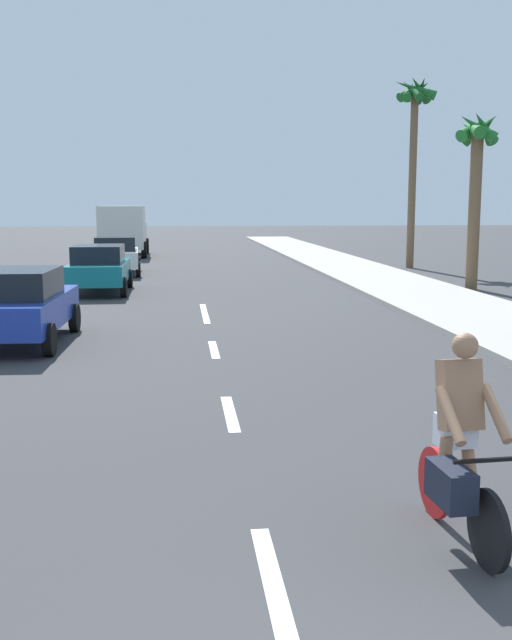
% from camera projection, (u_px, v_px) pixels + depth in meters
% --- Properties ---
extents(ground_plane, '(160.00, 160.00, 0.00)m').
position_uv_depth(ground_plane, '(201.00, 300.00, 22.78)').
color(ground_plane, '#38383A').
extents(sidewalk_strip, '(3.60, 80.00, 0.14)m').
position_uv_depth(sidewalk_strip, '(404.00, 288.00, 25.45)').
color(sidewalk_strip, '#B2ADA3').
rests_on(sidewalk_strip, ground).
extents(lane_stripe_1, '(0.16, 1.80, 0.01)m').
position_uv_depth(lane_stripe_1, '(272.00, 578.00, 5.79)').
color(lane_stripe_1, white).
rests_on(lane_stripe_1, ground).
extents(lane_stripe_2, '(0.16, 1.80, 0.01)m').
position_uv_depth(lane_stripe_2, '(230.00, 413.00, 10.38)').
color(lane_stripe_2, white).
rests_on(lane_stripe_2, ground).
extents(lane_stripe_3, '(0.16, 1.80, 0.01)m').
position_uv_depth(lane_stripe_3, '(214.00, 349.00, 14.95)').
color(lane_stripe_3, white).
rests_on(lane_stripe_3, ground).
extents(lane_stripe_4, '(0.16, 1.80, 0.01)m').
position_uv_depth(lane_stripe_4, '(206.00, 318.00, 19.10)').
color(lane_stripe_4, white).
rests_on(lane_stripe_4, ground).
extents(lane_stripe_5, '(0.16, 1.80, 0.01)m').
position_uv_depth(lane_stripe_5, '(204.00, 309.00, 20.84)').
color(lane_stripe_5, white).
rests_on(lane_stripe_5, ground).
extents(cyclist, '(0.65, 1.71, 1.82)m').
position_uv_depth(cyclist, '(458.00, 450.00, 6.28)').
color(cyclist, black).
rests_on(cyclist, ground).
extents(parked_car_blue, '(2.03, 4.15, 1.57)m').
position_uv_depth(parked_car_blue, '(19.00, 304.00, 15.45)').
color(parked_car_blue, '#1E389E').
rests_on(parked_car_blue, ground).
extents(parked_car_teal, '(1.95, 4.19, 1.57)m').
position_uv_depth(parked_car_teal, '(99.00, 267.00, 24.50)').
color(parked_car_teal, '#14727A').
rests_on(parked_car_teal, ground).
extents(parked_car_white, '(2.18, 4.43, 1.57)m').
position_uv_depth(parked_car_white, '(116.00, 254.00, 31.04)').
color(parked_car_white, white).
rests_on(parked_car_white, ground).
extents(delivery_truck, '(2.72, 6.26, 2.80)m').
position_uv_depth(delivery_truck, '(123.00, 229.00, 42.00)').
color(delivery_truck, beige).
rests_on(delivery_truck, ground).
extents(palm_tree_far, '(1.64, 1.59, 6.05)m').
position_uv_depth(palm_tree_far, '(477.00, 157.00, 24.98)').
color(palm_tree_far, brown).
rests_on(palm_tree_far, ground).
extents(palm_tree_distant, '(1.93, 1.71, 8.60)m').
position_uv_depth(palm_tree_distant, '(414.00, 117.00, 33.30)').
color(palm_tree_distant, brown).
rests_on(palm_tree_distant, ground).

